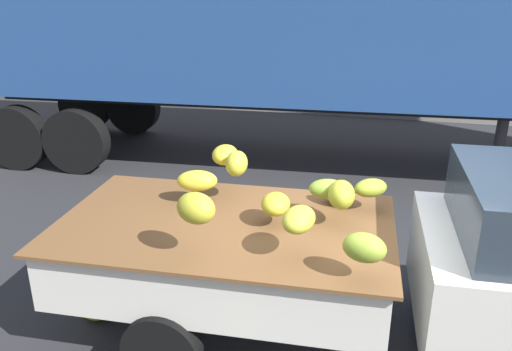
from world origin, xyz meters
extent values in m
plane|color=#28282B|center=(0.00, 0.00, 0.00)|extent=(220.00, 220.00, 0.00)
cube|color=gray|center=(0.00, 8.63, 0.08)|extent=(80.00, 0.80, 0.16)
cube|color=silver|center=(-1.26, 0.01, 0.58)|extent=(2.88, 1.77, 0.08)
cube|color=silver|center=(-1.29, 0.81, 0.84)|extent=(2.81, 0.17, 0.44)
cube|color=silver|center=(-1.22, -0.80, 0.84)|extent=(2.81, 0.17, 0.44)
cube|color=silver|center=(0.12, 0.06, 0.84)|extent=(0.12, 1.65, 0.44)
cube|color=silver|center=(-2.64, -0.05, 0.84)|extent=(0.12, 1.65, 0.44)
cube|color=#B21914|center=(-1.29, 0.84, 0.80)|extent=(2.70, 0.12, 0.07)
cube|color=brown|center=(-1.26, 0.01, 1.07)|extent=(3.00, 1.89, 0.03)
ellipsoid|color=gold|center=(-0.82, 0.06, 1.28)|extent=(0.29, 0.36, 0.18)
ellipsoid|color=#9BA22A|center=(-0.28, 0.18, 1.37)|extent=(0.27, 0.37, 0.24)
ellipsoid|color=gold|center=(-1.28, -0.64, 1.50)|extent=(0.40, 0.36, 0.24)
ellipsoid|color=olive|center=(-0.41, 0.29, 1.37)|extent=(0.36, 0.26, 0.17)
ellipsoid|color=gold|center=(-1.45, 0.68, 1.47)|extent=(0.26, 0.33, 0.19)
ellipsoid|color=gold|center=(-0.54, -0.45, 1.41)|extent=(0.28, 0.39, 0.18)
ellipsoid|color=olive|center=(-0.04, 0.54, 1.32)|extent=(0.37, 0.34, 0.17)
ellipsoid|color=gold|center=(-1.62, 0.33, 1.32)|extent=(0.42, 0.30, 0.20)
ellipsoid|color=gold|center=(-1.27, 0.46, 1.47)|extent=(0.20, 0.28, 0.24)
ellipsoid|color=gold|center=(-0.34, 0.61, 1.21)|extent=(0.37, 0.32, 0.22)
ellipsoid|color=olive|center=(-0.04, -0.65, 1.34)|extent=(0.35, 0.29, 0.21)
cylinder|color=black|center=(-1.62, 0.79, 0.32)|extent=(0.65, 0.23, 0.64)
cylinder|color=black|center=(-1.56, -0.80, 0.32)|extent=(0.65, 0.23, 0.64)
cube|color=navy|center=(-1.35, 4.83, 2.60)|extent=(12.12, 3.19, 2.70)
cube|color=black|center=(-1.35, 4.83, 1.10)|extent=(11.04, 1.04, 0.30)
cylinder|color=black|center=(-5.01, 5.81, 0.54)|extent=(1.10, 0.36, 1.08)
cylinder|color=black|center=(-4.87, 3.42, 0.54)|extent=(1.10, 0.36, 1.08)
cylinder|color=black|center=(-6.09, 5.75, 0.54)|extent=(1.10, 0.36, 1.08)
cylinder|color=black|center=(-5.95, 3.36, 0.54)|extent=(1.10, 0.36, 1.08)
cylinder|color=#38383A|center=(1.95, 5.02, 0.62)|extent=(0.18, 0.18, 1.25)
ellipsoid|color=#A3A62A|center=(-2.54, -0.17, 0.10)|extent=(0.45, 0.42, 0.20)
camera|label=1|loc=(-0.02, -3.96, 3.11)|focal=36.79mm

